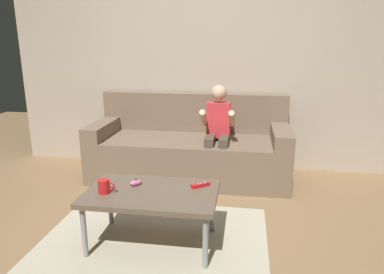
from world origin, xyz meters
name	(u,v)px	position (x,y,z in m)	size (l,w,h in m)	color
ground_plane	(174,252)	(0.00, 0.00, 0.00)	(8.72, 8.72, 0.00)	olive
wall_back	(206,55)	(0.00, 1.83, 1.25)	(4.36, 0.05, 2.50)	#B2A38E
couch	(190,149)	(-0.11, 1.43, 0.29)	(2.01, 0.80, 0.85)	#75604C
person_seated_on_couch	(218,129)	(0.19, 1.25, 0.56)	(0.32, 0.40, 0.98)	#4C4238
coffee_table	(152,196)	(-0.17, 0.08, 0.36)	(0.90, 0.56, 0.40)	brown
area_rug	(153,242)	(-0.17, 0.08, 0.00)	(1.61, 1.28, 0.01)	#BCB299
game_remote_red_near_edge	(201,185)	(0.15, 0.21, 0.41)	(0.13, 0.11, 0.03)	red
nunchuk_pink	(136,183)	(-0.30, 0.17, 0.42)	(0.10, 0.09, 0.05)	pink
coffee_mug	(104,186)	(-0.47, 0.01, 0.45)	(0.12, 0.08, 0.09)	red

